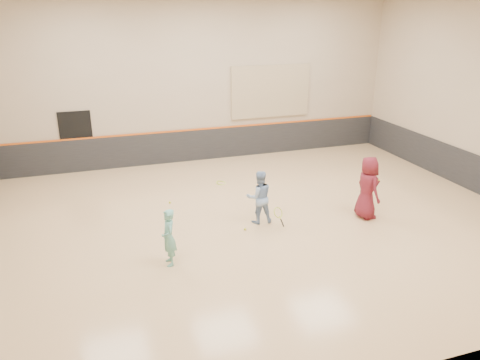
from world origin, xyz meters
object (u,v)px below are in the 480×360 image
object	(u,v)px
young_man	(368,188)
spare_racket	(221,181)
instructor	(259,197)
girl	(169,238)

from	to	relation	value
young_man	spare_racket	xyz separation A→B (m)	(-3.12, 3.85, -0.81)
spare_racket	young_man	bearing A→B (deg)	-50.92
instructor	spare_racket	distance (m)	3.29
young_man	spare_racket	distance (m)	5.02
instructor	young_man	size ratio (longest dim) A/B	0.84
girl	spare_racket	size ratio (longest dim) A/B	1.85
girl	instructor	world-z (taller)	instructor
girl	spare_racket	world-z (taller)	girl
girl	instructor	bearing A→B (deg)	116.10
young_man	spare_racket	size ratio (longest dim) A/B	2.42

